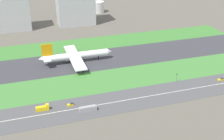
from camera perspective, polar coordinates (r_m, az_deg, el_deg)
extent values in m
plane|color=#5B564C|center=(267.20, 0.40, 2.49)|extent=(800.00, 800.00, 0.00)
cube|color=#38383D|center=(267.18, 0.41, 2.50)|extent=(280.00, 46.00, 0.10)
cube|color=#3D7A33|center=(303.58, -2.03, 5.42)|extent=(280.00, 36.00, 0.10)
cube|color=#427F38|center=(232.32, 3.57, -1.33)|extent=(280.00, 36.00, 0.10)
cube|color=#4C4C4F|center=(206.69, 6.77, -5.19)|extent=(280.00, 28.00, 0.10)
cube|color=silver|center=(206.66, 6.77, -5.17)|extent=(266.00, 0.50, 0.01)
cylinder|color=white|center=(256.89, -6.90, 2.83)|extent=(56.00, 6.00, 6.00)
cone|color=white|center=(263.53, -0.49, 3.63)|extent=(4.00, 5.70, 5.70)
cone|color=white|center=(253.30, -13.67, 2.11)|extent=(5.00, 5.40, 5.40)
cube|color=orange|center=(250.90, -12.60, 3.78)|extent=(9.00, 0.80, 11.00)
cube|color=white|center=(253.48, -12.67, 2.28)|extent=(6.00, 16.00, 0.60)
cube|color=white|center=(270.70, -7.94, 3.72)|extent=(10.00, 26.00, 1.00)
cylinder|color=gray|center=(266.21, -7.46, 2.85)|extent=(5.00, 3.20, 3.20)
cube|color=white|center=(243.53, -6.63, 1.20)|extent=(10.00, 26.00, 1.00)
cylinder|color=gray|center=(249.97, -6.66, 1.32)|extent=(5.00, 3.20, 3.20)
cylinder|color=black|center=(262.65, -2.65, 2.44)|extent=(1.00, 1.00, 3.20)
cylinder|color=black|center=(261.24, -7.86, 2.07)|extent=(1.00, 1.00, 3.20)
cylinder|color=black|center=(254.93, -7.56, 1.47)|extent=(1.00, 1.00, 3.20)
cube|color=yellow|center=(197.15, -8.12, -6.74)|extent=(4.40, 1.80, 1.10)
cube|color=#333D4C|center=(196.72, -7.91, -6.46)|extent=(2.20, 1.66, 0.90)
cube|color=yellow|center=(241.62, 20.45, -1.75)|extent=(4.40, 1.80, 1.10)
cube|color=#333D4C|center=(241.66, 20.64, -1.51)|extent=(2.20, 1.66, 0.90)
cube|color=#99999E|center=(189.79, -4.74, -7.62)|extent=(11.60, 2.50, 3.00)
cube|color=#99999E|center=(188.81, -4.79, -7.19)|extent=(10.80, 2.30, 0.50)
cube|color=yellow|center=(195.31, -13.46, -7.30)|extent=(8.40, 2.50, 2.80)
cube|color=yellow|center=(194.36, -12.58, -6.68)|extent=(2.00, 2.30, 1.20)
cylinder|color=#4C4C51|center=(228.18, 12.52, -1.62)|extent=(0.24, 0.24, 6.00)
cube|color=black|center=(226.58, 12.61, -0.81)|extent=(0.36, 0.36, 1.20)
sphere|color=#19D826|center=(226.29, 12.64, -0.76)|extent=(0.24, 0.24, 0.24)
cube|color=#B2B2B7|center=(356.57, -19.84, 11.14)|extent=(48.44, 24.53, 48.82)
cube|color=#B2B2B7|center=(361.54, -7.23, 13.15)|extent=(43.78, 27.91, 55.21)
cylinder|color=silver|center=(417.73, -2.69, 12.22)|extent=(16.35, 16.35, 15.19)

